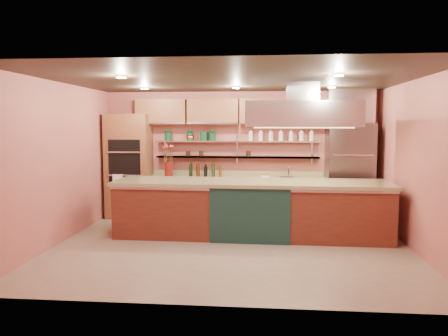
# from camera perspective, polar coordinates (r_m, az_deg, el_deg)

# --- Properties ---
(floor) EXTENTS (6.00, 5.00, 0.02)m
(floor) POSITION_cam_1_polar(r_m,az_deg,el_deg) (7.58, 0.95, -10.22)
(floor) COLOR gray
(floor) RESTS_ON ground
(ceiling) EXTENTS (6.00, 5.00, 0.02)m
(ceiling) POSITION_cam_1_polar(r_m,az_deg,el_deg) (7.33, 0.99, 11.44)
(ceiling) COLOR black
(ceiling) RESTS_ON wall_back
(wall_back) EXTENTS (6.00, 0.04, 2.80)m
(wall_back) POSITION_cam_1_polar(r_m,az_deg,el_deg) (9.81, 2.05, 1.77)
(wall_back) COLOR #C3655C
(wall_back) RESTS_ON floor
(wall_front) EXTENTS (6.00, 0.04, 2.80)m
(wall_front) POSITION_cam_1_polar(r_m,az_deg,el_deg) (4.84, -1.23, -2.18)
(wall_front) COLOR #C3655C
(wall_front) RESTS_ON floor
(wall_left) EXTENTS (0.04, 5.00, 2.80)m
(wall_left) POSITION_cam_1_polar(r_m,az_deg,el_deg) (8.11, -20.67, 0.61)
(wall_left) COLOR #C3655C
(wall_left) RESTS_ON floor
(wall_right) EXTENTS (0.04, 5.00, 2.80)m
(wall_right) POSITION_cam_1_polar(r_m,az_deg,el_deg) (7.70, 23.82, 0.24)
(wall_right) COLOR #C3655C
(wall_right) RESTS_ON floor
(oven_stack) EXTENTS (0.95, 0.64, 2.30)m
(oven_stack) POSITION_cam_1_polar(r_m,az_deg,el_deg) (9.95, -12.29, 0.26)
(oven_stack) COLOR brown
(oven_stack) RESTS_ON floor
(refrigerator) EXTENTS (0.95, 0.72, 2.10)m
(refrigerator) POSITION_cam_1_polar(r_m,az_deg,el_deg) (9.64, 16.02, -0.60)
(refrigerator) COLOR slate
(refrigerator) RESTS_ON floor
(back_counter) EXTENTS (3.84, 0.64, 0.93)m
(back_counter) POSITION_cam_1_polar(r_m,az_deg,el_deg) (9.62, 1.63, -3.91)
(back_counter) COLOR #9F7D5F
(back_counter) RESTS_ON floor
(wall_shelf_lower) EXTENTS (3.60, 0.26, 0.03)m
(wall_shelf_lower) POSITION_cam_1_polar(r_m,az_deg,el_deg) (9.68, 1.71, 1.43)
(wall_shelf_lower) COLOR silver
(wall_shelf_lower) RESTS_ON wall_back
(wall_shelf_upper) EXTENTS (3.60, 0.26, 0.03)m
(wall_shelf_upper) POSITION_cam_1_polar(r_m,az_deg,el_deg) (9.66, 1.72, 3.50)
(wall_shelf_upper) COLOR silver
(wall_shelf_upper) RESTS_ON wall_back
(upper_cabinets) EXTENTS (4.60, 0.36, 0.55)m
(upper_cabinets) POSITION_cam_1_polar(r_m,az_deg,el_deg) (9.61, 2.01, 7.36)
(upper_cabinets) COLOR brown
(upper_cabinets) RESTS_ON wall_back
(range_hood) EXTENTS (2.00, 1.00, 0.45)m
(range_hood) POSITION_cam_1_polar(r_m,az_deg,el_deg) (8.00, 10.15, 6.91)
(range_hood) COLOR silver
(range_hood) RESTS_ON ceiling
(ceiling_downlights) EXTENTS (4.00, 2.80, 0.02)m
(ceiling_downlights) POSITION_cam_1_polar(r_m,az_deg,el_deg) (7.52, 1.10, 11.05)
(ceiling_downlights) COLOR #FFE5A5
(ceiling_downlights) RESTS_ON ceiling
(island) EXTENTS (4.98, 1.17, 1.03)m
(island) POSITION_cam_1_polar(r_m,az_deg,el_deg) (8.12, 3.57, -5.33)
(island) COLOR maroon
(island) RESTS_ON floor
(flower_vase) EXTENTS (0.23, 0.23, 0.32)m
(flower_vase) POSITION_cam_1_polar(r_m,az_deg,el_deg) (9.70, -7.24, -0.16)
(flower_vase) COLOR maroon
(flower_vase) RESTS_ON back_counter
(oil_bottle_cluster) EXTENTS (0.79, 0.24, 0.25)m
(oil_bottle_cluster) POSITION_cam_1_polar(r_m,az_deg,el_deg) (9.56, -2.43, -0.40)
(oil_bottle_cluster) COLOR black
(oil_bottle_cluster) RESTS_ON back_counter
(kitchen_scale) EXTENTS (0.18, 0.14, 0.09)m
(kitchen_scale) POSITION_cam_1_polar(r_m,az_deg,el_deg) (9.48, 5.41, -0.96)
(kitchen_scale) COLOR white
(kitchen_scale) RESTS_ON back_counter
(bar_faucet) EXTENTS (0.04, 0.04, 0.24)m
(bar_faucet) POSITION_cam_1_polar(r_m,az_deg,el_deg) (9.59, 8.44, -0.48)
(bar_faucet) COLOR white
(bar_faucet) RESTS_ON back_counter
(copper_kettle) EXTENTS (0.22, 0.22, 0.14)m
(copper_kettle) POSITION_cam_1_polar(r_m,az_deg,el_deg) (9.78, -4.40, 4.01)
(copper_kettle) COLOR #DB5632
(copper_kettle) RESTS_ON wall_shelf_upper
(green_canister) EXTENTS (0.18, 0.18, 0.20)m
(green_canister) POSITION_cam_1_polar(r_m,az_deg,el_deg) (9.73, -2.68, 4.17)
(green_canister) COLOR #0E4224
(green_canister) RESTS_ON wall_shelf_upper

